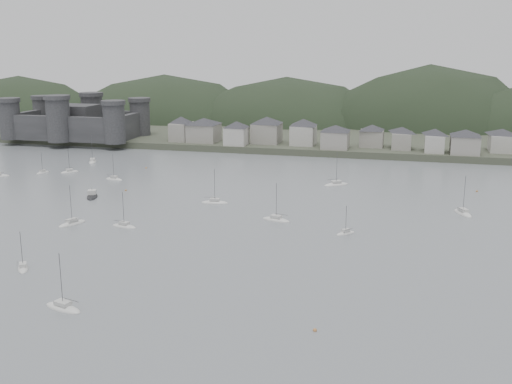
# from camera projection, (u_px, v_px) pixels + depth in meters

# --- Properties ---
(ground) EXTENTS (900.00, 900.00, 0.00)m
(ground) POSITION_uv_depth(u_px,v_px,m) (151.00, 319.00, 109.75)
(ground) COLOR slate
(ground) RESTS_ON ground
(far_shore_land) EXTENTS (900.00, 250.00, 3.00)m
(far_shore_land) POSITION_uv_depth(u_px,v_px,m) (343.00, 121.00, 387.11)
(far_shore_land) COLOR #383D2D
(far_shore_land) RESTS_ON ground
(forested_ridge) EXTENTS (851.55, 103.94, 102.57)m
(forested_ridge) POSITION_uv_depth(u_px,v_px,m) (346.00, 147.00, 364.80)
(forested_ridge) COLOR black
(forested_ridge) RESTS_ON ground
(castle) EXTENTS (66.00, 43.00, 20.00)m
(castle) POSITION_uv_depth(u_px,v_px,m) (76.00, 121.00, 305.79)
(castle) COLOR #2F2F31
(castle) RESTS_ON far_shore_land
(waterfront_town) EXTENTS (451.48, 28.46, 12.92)m
(waterfront_town) POSITION_uv_depth(u_px,v_px,m) (430.00, 137.00, 267.97)
(waterfront_town) COLOR gray
(waterfront_town) RESTS_ON far_shore_land
(sailboat_lead) EXTENTS (8.69, 3.65, 11.54)m
(sailboat_lead) POSITION_uv_depth(u_px,v_px,m) (215.00, 203.00, 190.16)
(sailboat_lead) COLOR silver
(sailboat_lead) RESTS_ON ground
(moored_fleet) EXTENTS (248.23, 163.76, 12.86)m
(moored_fleet) POSITION_uv_depth(u_px,v_px,m) (167.00, 222.00, 169.62)
(moored_fleet) COLOR silver
(moored_fleet) RESTS_ON ground
(motor_launch_far) EXTENTS (6.43, 9.60, 4.14)m
(motor_launch_far) POSITION_uv_depth(u_px,v_px,m) (92.00, 196.00, 197.69)
(motor_launch_far) COLOR black
(motor_launch_far) RESTS_ON ground
(mooring_buoys) EXTENTS (141.54, 125.94, 0.70)m
(mooring_buoys) POSITION_uv_depth(u_px,v_px,m) (198.00, 208.00, 184.15)
(mooring_buoys) COLOR #B4753C
(mooring_buoys) RESTS_ON ground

